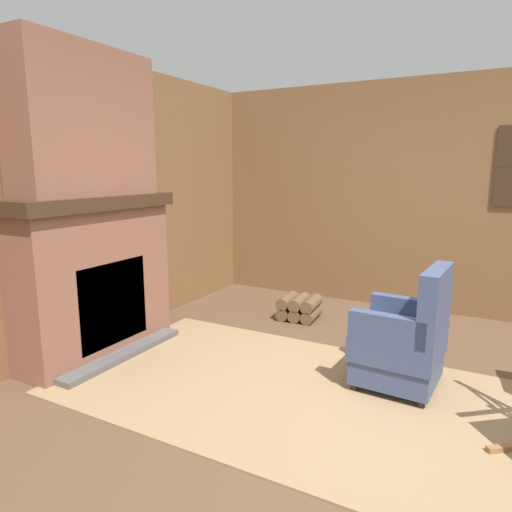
{
  "coord_description": "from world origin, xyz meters",
  "views": [
    {
      "loc": [
        0.61,
        -2.69,
        1.6
      ],
      "look_at": [
        -1.11,
        0.49,
        0.9
      ],
      "focal_mm": 32.0,
      "sensor_mm": 36.0,
      "label": 1
    }
  ],
  "objects": [
    {
      "name": "ground_plane",
      "position": [
        0.0,
        0.0,
        0.0
      ],
      "size": [
        14.0,
        14.0,
        0.0
      ],
      "primitive_type": "plane",
      "color": "brown"
    },
    {
      "name": "wood_panel_wall_left",
      "position": [
        -2.65,
        0.0,
        1.28
      ],
      "size": [
        0.06,
        5.85,
        2.56
      ],
      "color": "brown",
      "rests_on": "ground"
    },
    {
      "name": "wood_panel_wall_back",
      "position": [
        0.02,
        2.65,
        1.29
      ],
      "size": [
        5.85,
        0.09,
        2.56
      ],
      "color": "brown",
      "rests_on": "ground"
    },
    {
      "name": "fireplace_hearth",
      "position": [
        -2.4,
        0.0,
        0.68
      ],
      "size": [
        0.63,
        1.52,
        1.37
      ],
      "color": "brown",
      "rests_on": "ground"
    },
    {
      "name": "chimney_breast",
      "position": [
        -2.41,
        0.0,
        1.96
      ],
      "size": [
        0.37,
        1.25,
        1.17
      ],
      "color": "brown",
      "rests_on": "fireplace_hearth"
    },
    {
      "name": "area_rug",
      "position": [
        -0.48,
        0.13,
        0.01
      ],
      "size": [
        3.63,
        1.89,
        0.01
      ],
      "color": "#997A56",
      "rests_on": "ground"
    },
    {
      "name": "armchair",
      "position": [
        0.07,
        0.58,
        0.35
      ],
      "size": [
        0.62,
        0.62,
        0.93
      ],
      "rotation": [
        0.0,
        0.0,
        3.08
      ],
      "color": "#3D4C75",
      "rests_on": "ground"
    },
    {
      "name": "firewood_stack",
      "position": [
        -1.22,
        1.68,
        0.13
      ],
      "size": [
        0.43,
        0.4,
        0.25
      ],
      "rotation": [
        0.0,
        0.0,
        0.07
      ],
      "color": "brown",
      "rests_on": "ground"
    },
    {
      "name": "oil_lamp_vase",
      "position": [
        -2.46,
        -0.31,
        1.46
      ],
      "size": [
        0.1,
        0.1,
        0.24
      ],
      "color": "#99B29E",
      "rests_on": "fireplace_hearth"
    },
    {
      "name": "storage_case",
      "position": [
        -2.46,
        0.52,
        1.45
      ],
      "size": [
        0.17,
        0.27,
        0.15
      ],
      "color": "brown",
      "rests_on": "fireplace_hearth"
    },
    {
      "name": "decorative_plate_on_mantel",
      "position": [
        -2.48,
        -0.02,
        1.51
      ],
      "size": [
        0.07,
        0.29,
        0.28
      ],
      "color": "#336093",
      "rests_on": "fireplace_hearth"
    }
  ]
}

